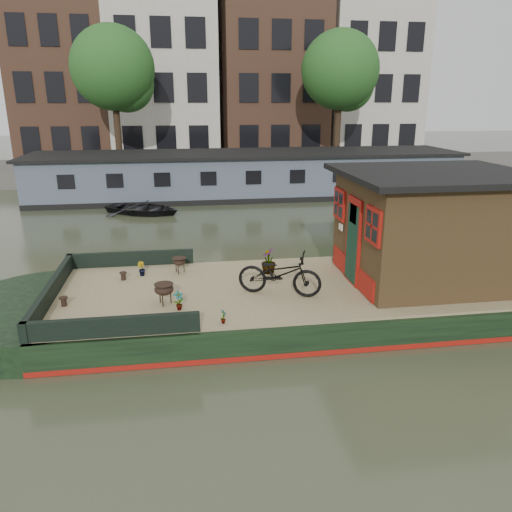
{
  "coord_description": "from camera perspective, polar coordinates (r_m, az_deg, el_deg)",
  "views": [
    {
      "loc": [
        -3.23,
        -9.95,
        4.55
      ],
      "look_at": [
        -1.64,
        0.5,
        1.2
      ],
      "focal_mm": 35.0,
      "sensor_mm": 36.0,
      "label": 1
    }
  ],
  "objects": [
    {
      "name": "bollard_port",
      "position": [
        11.59,
        -14.92,
        -2.23
      ],
      "size": [
        0.16,
        0.16,
        0.18
      ],
      "primitive_type": "cylinder",
      "color": "black",
      "rests_on": "houseboat_deck"
    },
    {
      "name": "potted_plant_e",
      "position": [
        9.09,
        -3.77,
        -6.89
      ],
      "size": [
        0.13,
        0.17,
        0.28
      ],
      "primitive_type": "imported",
      "rotation": [
        0.0,
        0.0,
        1.33
      ],
      "color": "#A3592F",
      "rests_on": "houseboat_deck"
    },
    {
      "name": "tree_right",
      "position": [
        30.53,
        9.82,
        19.84
      ],
      "size": [
        4.4,
        4.4,
        7.4
      ],
      "color": "#332316",
      "rests_on": "quay"
    },
    {
      "name": "bicycle",
      "position": [
        10.27,
        2.71,
        -2.03
      ],
      "size": [
        1.84,
        1.21,
        0.91
      ],
      "primitive_type": "imported",
      "rotation": [
        0.0,
        0.0,
        1.19
      ],
      "color": "black",
      "rests_on": "houseboat_deck"
    },
    {
      "name": "far_houseboat",
      "position": [
        24.43,
        -0.98,
        9.13
      ],
      "size": [
        20.4,
        4.4,
        2.11
      ],
      "color": "#474F5F",
      "rests_on": "ground"
    },
    {
      "name": "dinghy",
      "position": [
        21.2,
        -12.79,
        5.64
      ],
      "size": [
        3.85,
        3.47,
        0.66
      ],
      "primitive_type": "imported",
      "rotation": [
        0.0,
        0.0,
        1.09
      ],
      "color": "black",
      "rests_on": "ground"
    },
    {
      "name": "potted_plant_b",
      "position": [
        11.75,
        -12.98,
        -1.43
      ],
      "size": [
        0.23,
        0.22,
        0.33
      ],
      "primitive_type": "imported",
      "rotation": [
        0.0,
        0.0,
        2.53
      ],
      "color": "brown",
      "rests_on": "houseboat_deck"
    },
    {
      "name": "bow_bulwark",
      "position": [
        10.78,
        -17.95,
        -3.53
      ],
      "size": [
        3.0,
        4.0,
        0.35
      ],
      "color": "black",
      "rests_on": "houseboat_deck"
    },
    {
      "name": "quay",
      "position": [
        30.9,
        -2.62,
        9.92
      ],
      "size": [
        60.0,
        6.0,
        0.9
      ],
      "primitive_type": "cube",
      "color": "#47443F",
      "rests_on": "ground"
    },
    {
      "name": "townhouse_row",
      "position": [
        37.76,
        -3.77,
        22.61
      ],
      "size": [
        27.25,
        8.0,
        16.5
      ],
      "color": "brown",
      "rests_on": "ground"
    },
    {
      "name": "brazier_rear",
      "position": [
        11.76,
        -8.76,
        -1.05
      ],
      "size": [
        0.42,
        0.42,
        0.37
      ],
      "primitive_type": null,
      "rotation": [
        0.0,
        0.0,
        0.26
      ],
      "color": "black",
      "rests_on": "houseboat_deck"
    },
    {
      "name": "potted_plant_a",
      "position": [
        9.72,
        -8.83,
        -5.07
      ],
      "size": [
        0.24,
        0.22,
        0.39
      ],
      "primitive_type": "imported",
      "rotation": [
        0.0,
        0.0,
        0.48
      ],
      "color": "#A45D2E",
      "rests_on": "houseboat_deck"
    },
    {
      "name": "houseboat_deck",
      "position": [
        11.17,
        8.73,
        -3.2
      ],
      "size": [
        11.8,
        3.8,
        0.05
      ],
      "primitive_type": "cube",
      "color": "tan",
      "rests_on": "houseboat_hull"
    },
    {
      "name": "houseboat_hull",
      "position": [
        11.0,
        1.97,
        -5.32
      ],
      "size": [
        14.01,
        4.02,
        0.6
      ],
      "color": "black",
      "rests_on": "ground"
    },
    {
      "name": "cabin",
      "position": [
        11.64,
        19.37,
        3.3
      ],
      "size": [
        4.0,
        3.5,
        2.42
      ],
      "color": "#322213",
      "rests_on": "houseboat_deck"
    },
    {
      "name": "bollard_stbd",
      "position": [
        10.53,
        -21.11,
        -4.87
      ],
      "size": [
        0.16,
        0.16,
        0.19
      ],
      "primitive_type": "cylinder",
      "color": "black",
      "rests_on": "houseboat_deck"
    },
    {
      "name": "brazier_front",
      "position": [
        10.02,
        -10.44,
        -4.29
      ],
      "size": [
        0.42,
        0.42,
        0.43
      ],
      "primitive_type": null,
      "rotation": [
        0.0,
        0.0,
        0.04
      ],
      "color": "black",
      "rests_on": "houseboat_deck"
    },
    {
      "name": "ground",
      "position": [
        11.41,
        8.59,
        -6.14
      ],
      "size": [
        120.0,
        120.0,
        0.0
      ],
      "primitive_type": "plane",
      "color": "#323924",
      "rests_on": "ground"
    },
    {
      "name": "tree_left",
      "position": [
        29.22,
        -15.72,
        19.59
      ],
      "size": [
        4.4,
        4.4,
        7.4
      ],
      "color": "#332316",
      "rests_on": "quay"
    },
    {
      "name": "potted_plant_d",
      "position": [
        11.59,
        1.44,
        -0.53
      ],
      "size": [
        0.39,
        0.39,
        0.6
      ],
      "primitive_type": "imported",
      "rotation": [
        0.0,
        0.0,
        4.55
      ],
      "color": "brown",
      "rests_on": "houseboat_deck"
    }
  ]
}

